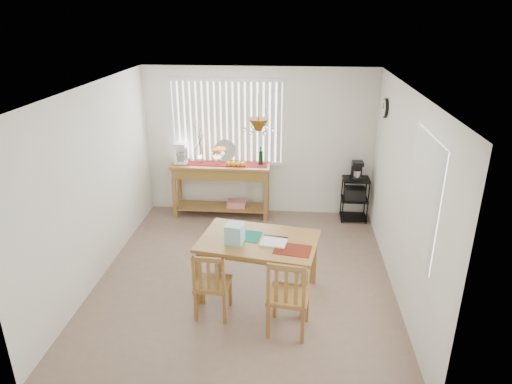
# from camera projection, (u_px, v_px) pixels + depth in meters

# --- Properties ---
(ground) EXTENTS (4.00, 4.50, 0.01)m
(ground) POSITION_uv_depth(u_px,v_px,m) (246.00, 276.00, 6.39)
(ground) COLOR #907261
(room_shell) EXTENTS (4.20, 4.70, 2.70)m
(room_shell) POSITION_uv_depth(u_px,v_px,m) (245.00, 161.00, 5.77)
(room_shell) COLOR white
(room_shell) RESTS_ON ground
(sideboard) EXTENTS (1.72, 0.48, 0.97)m
(sideboard) POSITION_uv_depth(u_px,v_px,m) (222.00, 177.00, 8.00)
(sideboard) COLOR olive
(sideboard) RESTS_ON ground
(sideboard_items) EXTENTS (1.63, 0.41, 0.74)m
(sideboard_items) POSITION_uv_depth(u_px,v_px,m) (206.00, 155.00, 7.89)
(sideboard_items) COLOR maroon
(sideboard_items) RESTS_ON sideboard
(wire_cart) EXTENTS (0.45, 0.36, 0.77)m
(wire_cart) POSITION_uv_depth(u_px,v_px,m) (355.00, 195.00, 7.92)
(wire_cart) COLOR black
(wire_cart) RESTS_ON ground
(cart_items) EXTENTS (0.18, 0.22, 0.32)m
(cart_items) POSITION_uv_depth(u_px,v_px,m) (357.00, 170.00, 7.76)
(cart_items) COLOR black
(cart_items) RESTS_ON wire_cart
(dining_table) EXTENTS (1.59, 1.17, 0.78)m
(dining_table) POSITION_uv_depth(u_px,v_px,m) (258.00, 246.00, 5.77)
(dining_table) COLOR olive
(dining_table) RESTS_ON ground
(table_items) EXTENTS (1.12, 0.70, 0.25)m
(table_items) POSITION_uv_depth(u_px,v_px,m) (245.00, 236.00, 5.62)
(table_items) COLOR #157769
(table_items) RESTS_ON dining_table
(chair_left) EXTENTS (0.43, 0.43, 0.88)m
(chair_left) POSITION_uv_depth(u_px,v_px,m) (212.00, 285.00, 5.41)
(chair_left) COLOR olive
(chair_left) RESTS_ON ground
(chair_right) EXTENTS (0.51, 0.51, 0.98)m
(chair_right) POSITION_uv_depth(u_px,v_px,m) (288.00, 297.00, 5.10)
(chair_right) COLOR olive
(chair_right) RESTS_ON ground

